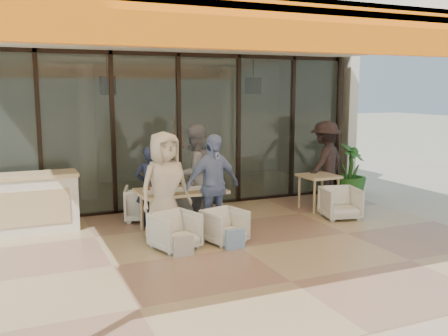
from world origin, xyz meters
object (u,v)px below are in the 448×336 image
at_px(chair_near_right, 225,225).
at_px(diner_grey, 194,174).
at_px(chair_near_left, 175,229).
at_px(side_table, 319,180).
at_px(side_chair, 341,202).
at_px(potted_palm, 351,171).
at_px(host_counter, 23,203).
at_px(diner_navy, 150,187).
at_px(diner_cream, 165,187).
at_px(chair_far_left, 144,202).
at_px(standing_woman, 325,163).
at_px(chair_far_right, 186,199).
at_px(diner_periwinkle, 213,185).
at_px(dining_table, 180,193).

relative_size(chair_near_right, diner_grey, 0.33).
height_order(chair_near_left, side_table, side_table).
relative_size(side_chair, potted_palm, 0.54).
bearing_deg(chair_near_right, host_counter, 131.56).
xyz_separation_m(chair_near_right, diner_navy, (-0.84, 1.40, 0.43)).
relative_size(diner_cream, side_table, 2.43).
distance_m(chair_far_left, diner_grey, 1.13).
xyz_separation_m(diner_cream, potted_palm, (4.79, 1.39, -0.27)).
relative_size(host_counter, chair_near_left, 2.82).
xyz_separation_m(chair_near_right, side_chair, (2.64, 0.50, 0.03)).
distance_m(diner_cream, standing_woman, 4.12).
distance_m(chair_far_left, potted_palm, 4.79).
distance_m(chair_far_right, chair_near_right, 1.90).
relative_size(diner_periwinkle, side_chair, 2.53).
xyz_separation_m(diner_periwinkle, standing_woman, (3.10, 1.20, 0.04)).
xyz_separation_m(chair_far_right, diner_periwinkle, (-0.00, -1.40, 0.53)).
bearing_deg(host_counter, chair_near_right, -32.59).
distance_m(diner_grey, standing_woman, 3.12).
height_order(side_table, side_chair, side_table).
height_order(chair_near_left, standing_woman, standing_woman).
distance_m(chair_near_left, standing_woman, 4.33).
xyz_separation_m(chair_far_right, diner_navy, (-0.84, -0.50, 0.41)).
distance_m(host_counter, side_table, 5.65).
bearing_deg(host_counter, chair_near_left, -41.74).
relative_size(chair_far_left, diner_cream, 0.40).
xyz_separation_m(dining_table, side_table, (3.07, 0.30, -0.05)).
xyz_separation_m(chair_far_right, diner_cream, (-0.84, -1.40, 0.57)).
relative_size(diner_grey, diner_periwinkle, 1.06).
relative_size(host_counter, potted_palm, 1.46).
bearing_deg(chair_near_right, side_table, 9.49).
relative_size(dining_table, diner_periwinkle, 0.86).
relative_size(side_table, side_chair, 1.09).
relative_size(diner_periwinkle, standing_woman, 0.96).
bearing_deg(diner_periwinkle, standing_woman, 10.58).
relative_size(host_counter, diner_grey, 1.00).
height_order(chair_far_left, side_table, side_table).
height_order(chair_far_left, standing_woman, standing_woman).
distance_m(host_counter, chair_near_left, 2.85).
bearing_deg(side_chair, chair_far_right, 165.01).
relative_size(diner_periwinkle, potted_palm, 1.37).
distance_m(dining_table, diner_periwinkle, 0.65).
height_order(chair_far_right, diner_grey, diner_grey).
height_order(dining_table, side_chair, dining_table).
height_order(chair_far_left, chair_near_left, chair_far_left).
bearing_deg(side_table, diner_navy, 177.57).
distance_m(chair_far_left, diner_periwinkle, 1.71).
distance_m(host_counter, standing_woman, 6.08).
distance_m(chair_far_left, chair_far_right, 0.84).
height_order(side_chair, potted_palm, potted_palm).
bearing_deg(potted_palm, chair_far_right, 179.90).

